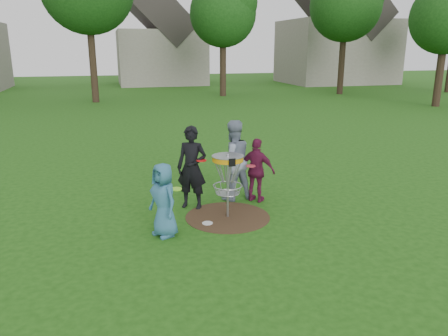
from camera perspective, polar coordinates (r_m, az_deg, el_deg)
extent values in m
plane|color=#19470F|center=(9.34, 0.48, -6.40)|extent=(100.00, 100.00, 0.00)
cylinder|color=#47331E|center=(9.34, 0.48, -6.38)|extent=(1.80, 1.80, 0.01)
imported|color=#2D607D|center=(8.30, -7.91, -4.16)|extent=(0.73, 0.83, 1.43)
imported|color=black|center=(9.62, -4.23, 0.04)|extent=(0.81, 0.72, 1.85)
imported|color=gray|center=(10.14, 1.13, 1.00)|extent=(1.02, 0.86, 1.89)
imported|color=#5F1536|center=(10.07, 4.31, -0.31)|extent=(0.89, 0.86, 1.49)
cylinder|color=silver|center=(9.00, -2.18, -7.23)|extent=(0.22, 0.22, 0.02)
cylinder|color=#9EA0A5|center=(9.10, 0.49, -2.37)|extent=(0.05, 0.05, 1.38)
cylinder|color=orange|center=(8.94, 0.50, 1.23)|extent=(0.64, 0.64, 0.10)
cylinder|color=#9EA0A5|center=(8.92, 0.50, 1.58)|extent=(0.66, 0.66, 0.01)
cube|color=black|center=(8.64, 1.07, 0.72)|extent=(0.14, 0.02, 0.16)
torus|color=#9EA0A5|center=(9.10, 0.49, -2.31)|extent=(0.62, 0.62, 0.02)
torus|color=#9EA0A5|center=(9.15, 0.49, -3.26)|extent=(0.50, 0.50, 0.02)
cylinder|color=#9EA0A5|center=(9.15, 0.49, -3.32)|extent=(0.44, 0.44, 0.01)
cylinder|color=#83EF1A|center=(8.38, -6.28, -2.74)|extent=(0.22, 0.22, 0.02)
cylinder|color=red|center=(9.39, -2.96, 1.00)|extent=(0.22, 0.22, 0.02)
cylinder|color=#DC39C5|center=(9.81, 0.99, 1.80)|extent=(0.22, 0.22, 0.02)
cylinder|color=#D8394B|center=(9.79, 3.51, 0.27)|extent=(0.22, 0.22, 0.02)
cylinder|color=#38281C|center=(29.88, -16.71, 12.65)|extent=(0.46, 0.46, 4.62)
cylinder|color=#38281C|center=(32.47, -0.14, 12.72)|extent=(0.46, 0.46, 3.78)
sphere|color=#164211|center=(32.51, -0.14, 19.55)|extent=(4.68, 4.68, 4.68)
cylinder|color=#38281C|center=(34.97, 15.09, 12.75)|extent=(0.46, 0.46, 4.20)
sphere|color=#164211|center=(35.06, 15.61, 19.77)|extent=(5.20, 5.20, 5.20)
cylinder|color=#38281C|center=(29.59, 26.27, 10.48)|extent=(0.46, 0.46, 3.36)
sphere|color=#164211|center=(29.58, 27.09, 17.09)|extent=(4.16, 4.16, 4.16)
cube|color=gray|center=(43.68, -8.25, 14.09)|extent=(8.00, 7.00, 5.00)
cube|color=#2D2826|center=(43.77, -8.46, 19.25)|extent=(6.11, 7.14, 6.11)
cube|color=gray|center=(46.11, 14.42, 14.47)|extent=(10.00, 8.00, 6.00)
cube|color=#2D2826|center=(46.31, 14.84, 20.40)|extent=(7.64, 8.16, 7.64)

